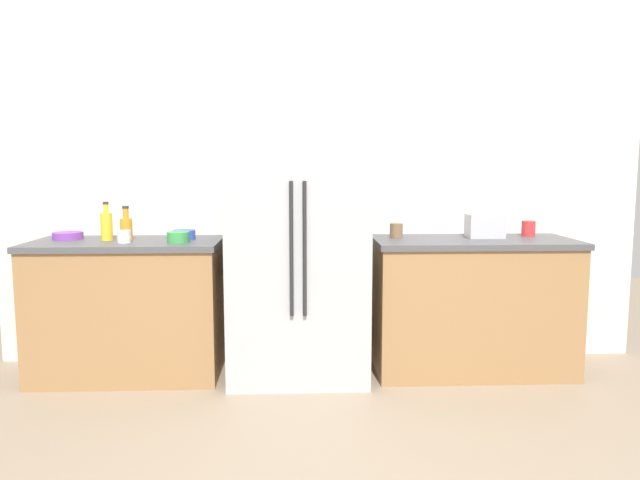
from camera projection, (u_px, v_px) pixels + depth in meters
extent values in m
cube|color=silver|center=(321.00, 171.00, 4.34)|extent=(4.63, 0.10, 2.75)
cube|color=#9E7247|center=(129.00, 311.00, 4.04)|extent=(1.22, 0.61, 0.88)
cube|color=#4C4C51|center=(126.00, 244.00, 3.98)|extent=(1.25, 0.64, 0.04)
cube|color=#9E7247|center=(472.00, 308.00, 4.13)|extent=(1.33, 0.61, 0.88)
cube|color=#4C4C51|center=(474.00, 242.00, 4.08)|extent=(1.36, 0.64, 0.04)
cube|color=#B2B5BA|center=(298.00, 242.00, 3.98)|extent=(0.91, 0.69, 1.82)
cylinder|color=#262628|center=(291.00, 249.00, 3.62)|extent=(0.02, 0.02, 0.82)
cylinder|color=#262628|center=(305.00, 249.00, 3.62)|extent=(0.02, 0.02, 0.82)
cube|color=silver|center=(485.00, 226.00, 4.14)|extent=(0.24, 0.17, 0.16)
cylinder|color=yellow|center=(107.00, 227.00, 3.99)|extent=(0.08, 0.08, 0.18)
cylinder|color=yellow|center=(106.00, 209.00, 3.98)|extent=(0.03, 0.03, 0.06)
cylinder|color=#333338|center=(106.00, 203.00, 3.97)|extent=(0.04, 0.04, 0.02)
cylinder|color=orange|center=(126.00, 229.00, 4.00)|extent=(0.08, 0.08, 0.14)
cylinder|color=orange|center=(126.00, 214.00, 3.98)|extent=(0.04, 0.04, 0.07)
cylinder|color=#333338|center=(125.00, 207.00, 3.98)|extent=(0.04, 0.04, 0.02)
cylinder|color=red|center=(528.00, 229.00, 4.22)|extent=(0.09, 0.09, 0.11)
cylinder|color=brown|center=(396.00, 230.00, 4.14)|extent=(0.09, 0.09, 0.10)
cylinder|color=white|center=(124.00, 237.00, 3.86)|extent=(0.09, 0.09, 0.08)
cylinder|color=purple|center=(68.00, 236.00, 4.06)|extent=(0.20, 0.20, 0.05)
cylinder|color=green|center=(178.00, 237.00, 3.87)|extent=(0.14, 0.14, 0.07)
cylinder|color=blue|center=(184.00, 235.00, 4.06)|extent=(0.15, 0.15, 0.06)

